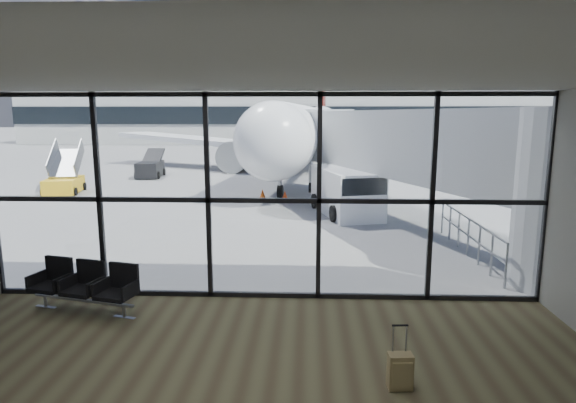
# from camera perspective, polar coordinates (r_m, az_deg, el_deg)

# --- Properties ---
(ground) EXTENTS (220.00, 220.00, 0.00)m
(ground) POSITION_cam_1_polar(r_m,az_deg,el_deg) (50.35, 1.29, 5.61)
(ground) COLOR slate
(ground) RESTS_ON ground
(lounge_shell) EXTENTS (12.02, 8.01, 4.51)m
(lounge_shell) POSITION_cam_1_polar(r_m,az_deg,el_deg) (5.63, -7.50, -3.87)
(lounge_shell) COLOR brown
(lounge_shell) RESTS_ON ground
(glass_curtain_wall) EXTENTS (12.10, 0.12, 4.50)m
(glass_curtain_wall) POSITION_cam_1_polar(r_m,az_deg,el_deg) (10.37, -2.95, 0.39)
(glass_curtain_wall) COLOR white
(glass_curtain_wall) RESTS_ON ground
(jet_bridge) EXTENTS (8.00, 16.50, 4.33)m
(jet_bridge) POSITION_cam_1_polar(r_m,az_deg,el_deg) (17.74, 15.29, 5.78)
(jet_bridge) COLOR #ABAEB0
(jet_bridge) RESTS_ON ground
(apron_railing) EXTENTS (0.06, 5.46, 1.11)m
(apron_railing) POSITION_cam_1_polar(r_m,az_deg,el_deg) (14.82, 20.61, -3.32)
(apron_railing) COLOR gray
(apron_railing) RESTS_ON ground
(far_terminal) EXTENTS (80.00, 12.20, 11.00)m
(far_terminal) POSITION_cam_1_polar(r_m,az_deg,el_deg) (72.17, 1.17, 10.33)
(far_terminal) COLOR #B3B4AF
(far_terminal) RESTS_ON ground
(tree_0) EXTENTS (4.95, 4.95, 7.12)m
(tree_0) POSITION_cam_1_polar(r_m,az_deg,el_deg) (94.16, -27.23, 9.45)
(tree_0) COLOR #382619
(tree_0) RESTS_ON ground
(tree_1) EXTENTS (5.61, 5.61, 8.07)m
(tree_1) POSITION_cam_1_polar(r_m,az_deg,el_deg) (91.39, -23.94, 10.10)
(tree_1) COLOR #382619
(tree_1) RESTS_ON ground
(tree_2) EXTENTS (6.27, 6.27, 9.03)m
(tree_2) POSITION_cam_1_polar(r_m,az_deg,el_deg) (88.94, -20.44, 10.75)
(tree_2) COLOR #382619
(tree_2) RESTS_ON ground
(tree_3) EXTENTS (4.95, 4.95, 7.12)m
(tree_3) POSITION_cam_1_polar(r_m,az_deg,el_deg) (86.81, -16.68, 10.17)
(tree_3) COLOR #382619
(tree_3) RESTS_ON ground
(tree_4) EXTENTS (5.61, 5.61, 8.07)m
(tree_4) POSITION_cam_1_polar(r_m,az_deg,el_deg) (85.07, -12.81, 10.77)
(tree_4) COLOR #382619
(tree_4) RESTS_ON ground
(tree_5) EXTENTS (6.27, 6.27, 9.03)m
(tree_5) POSITION_cam_1_polar(r_m,az_deg,el_deg) (83.74, -8.78, 11.34)
(tree_5) COLOR #382619
(tree_5) RESTS_ON ground
(seating_row) EXTENTS (2.35, 1.17, 1.04)m
(seating_row) POSITION_cam_1_polar(r_m,az_deg,el_deg) (10.92, -22.79, -8.97)
(seating_row) COLOR gray
(seating_row) RESTS_ON ground
(suitcase) EXTENTS (0.37, 0.29, 0.97)m
(suitcase) POSITION_cam_1_polar(r_m,az_deg,el_deg) (7.69, 13.16, -18.98)
(suitcase) COLOR #948252
(suitcase) RESTS_ON ground
(airliner) EXTENTS (30.87, 35.87, 9.25)m
(airliner) POSITION_cam_1_polar(r_m,az_deg,el_deg) (36.88, 2.45, 8.31)
(airliner) COLOR white
(airliner) RESTS_ON ground
(service_van) EXTENTS (2.85, 4.57, 1.84)m
(service_van) POSITION_cam_1_polar(r_m,az_deg,el_deg) (19.76, 6.99, 1.19)
(service_van) COLOR white
(service_van) RESTS_ON ground
(belt_loader) EXTENTS (1.80, 3.93, 1.76)m
(belt_loader) POSITION_cam_1_polar(r_m,az_deg,el_deg) (32.97, -15.97, 3.83)
(belt_loader) COLOR black
(belt_loader) RESTS_ON ground
(mobile_stairs) EXTENTS (2.13, 3.35, 2.19)m
(mobile_stairs) POSITION_cam_1_polar(r_m,az_deg,el_deg) (27.75, -24.98, 2.01)
(mobile_stairs) COLOR gold
(mobile_stairs) RESTS_ON ground
(traffic_cone_a) EXTENTS (0.39, 0.39, 0.56)m
(traffic_cone_a) POSITION_cam_1_polar(r_m,az_deg,el_deg) (22.38, -0.37, 0.55)
(traffic_cone_a) COLOR #FE420D
(traffic_cone_a) RESTS_ON ground
(traffic_cone_b) EXTENTS (0.39, 0.39, 0.56)m
(traffic_cone_b) POSITION_cam_1_polar(r_m,az_deg,el_deg) (22.91, -3.02, 0.76)
(traffic_cone_b) COLOR #F2560C
(traffic_cone_b) RESTS_ON ground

